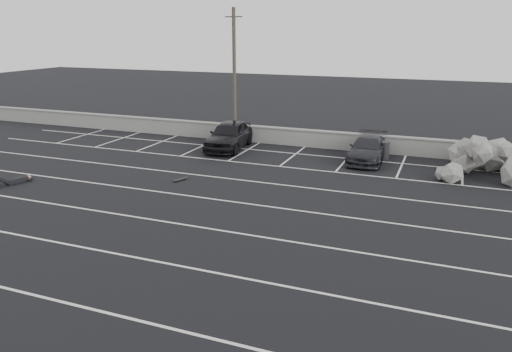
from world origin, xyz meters
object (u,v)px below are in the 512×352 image
at_px(car_left, 229,135).
at_px(trash_bin, 384,150).
at_px(person, 19,177).
at_px(skateboard, 180,179).
at_px(utility_pole, 234,77).
at_px(car_right, 368,149).
at_px(riprap_pile, 497,163).

distance_m(car_left, trash_bin, 9.10).
distance_m(car_left, person, 11.83).
xyz_separation_m(trash_bin, person, (-15.50, -10.80, -0.27)).
xyz_separation_m(person, skateboard, (6.99, 3.02, -0.16)).
bearing_deg(utility_pole, skateboard, -84.47).
relative_size(car_right, riprap_pile, 0.75).
height_order(car_left, car_right, car_left).
bearing_deg(car_left, car_right, -5.29).
xyz_separation_m(riprap_pile, person, (-21.11, -9.68, -0.40)).
bearing_deg(riprap_pile, skateboard, -154.74).
relative_size(car_left, riprap_pile, 0.81).
bearing_deg(person, car_right, 49.22).
bearing_deg(car_left, skateboard, -92.15).
relative_size(riprap_pile, skateboard, 8.23).
distance_m(riprap_pile, person, 23.23).
distance_m(utility_pole, person, 13.53).
bearing_deg(trash_bin, person, -145.12).
distance_m(car_right, utility_pole, 9.29).
bearing_deg(riprap_pile, person, -155.37).
bearing_deg(car_right, car_left, -179.98).
height_order(riprap_pile, person, riprap_pile).
xyz_separation_m(car_right, trash_bin, (0.80, 0.70, -0.16)).
bearing_deg(trash_bin, car_left, -174.31).
relative_size(utility_pole, trash_bin, 8.24).
bearing_deg(utility_pole, trash_bin, -3.55).
distance_m(car_right, person, 17.84).
xyz_separation_m(trash_bin, skateboard, (-8.51, -7.79, -0.44)).
height_order(utility_pole, trash_bin, utility_pole).
xyz_separation_m(car_right, person, (-14.69, -10.10, -0.43)).
bearing_deg(riprap_pile, utility_pole, 173.50).
bearing_deg(utility_pole, person, -118.50).
xyz_separation_m(car_right, riprap_pile, (6.42, -0.42, -0.04)).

